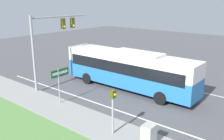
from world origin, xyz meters
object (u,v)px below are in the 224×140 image
street_sign (60,78)px  utility_cabinet (149,135)px  pedestrian_signal (113,105)px  bus (128,68)px  signal_gantry (51,36)px

street_sign → utility_cabinet: bearing=-95.6°
pedestrian_signal → utility_cabinet: (0.25, -2.19, -1.18)m
bus → pedestrian_signal: bus is taller
bus → signal_gantry: 7.05m
bus → signal_gantry: bearing=123.0°
pedestrian_signal → utility_cabinet: bearing=-83.6°
signal_gantry → street_sign: size_ratio=2.32×
pedestrian_signal → utility_cabinet: 2.50m
pedestrian_signal → bus: bearing=29.3°
bus → utility_cabinet: bearing=-137.4°
utility_cabinet → signal_gantry: bearing=75.7°
street_sign → pedestrian_signal: bearing=-100.0°
bus → pedestrian_signal: 7.71m
signal_gantry → utility_cabinet: (-2.92, -11.45, -3.80)m
bus → utility_cabinet: bus is taller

